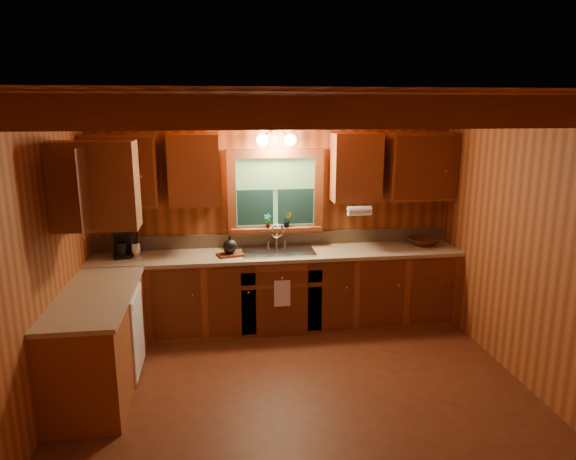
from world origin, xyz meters
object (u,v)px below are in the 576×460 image
(sink, at_px, (278,256))
(coffee_maker, at_px, (122,242))
(wicker_basket, at_px, (423,242))
(cutting_board, at_px, (230,255))

(sink, relative_size, coffee_maker, 2.50)
(wicker_basket, bearing_deg, coffee_maker, 179.92)
(coffee_maker, bearing_deg, wicker_basket, -11.67)
(sink, xyz_separation_m, wicker_basket, (1.76, 0.06, 0.09))
(cutting_board, height_order, wicker_basket, wicker_basket)
(cutting_board, distance_m, wicker_basket, 2.32)
(coffee_maker, distance_m, wicker_basket, 3.50)
(coffee_maker, relative_size, wicker_basket, 0.98)
(cutting_board, bearing_deg, coffee_maker, 158.60)
(cutting_board, bearing_deg, sink, -6.94)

